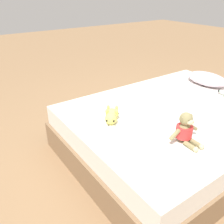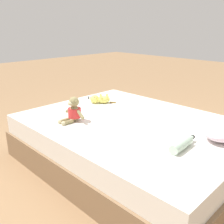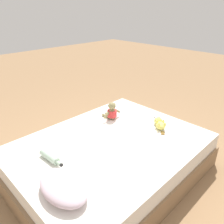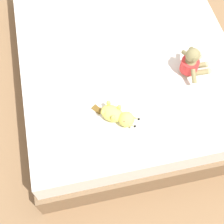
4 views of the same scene
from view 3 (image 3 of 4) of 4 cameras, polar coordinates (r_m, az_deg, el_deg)
ground_plane at (r=2.72m, az=-0.38°, el=-15.56°), size 16.00×16.00×0.00m
bed at (r=2.58m, az=-0.40°, el=-11.91°), size 1.58×2.10×0.44m
pillow at (r=1.88m, az=-12.40°, el=-18.24°), size 0.50×0.33×0.13m
plush_monkey at (r=2.88m, az=-0.15°, el=0.01°), size 0.23×0.29×0.24m
plush_yellow_creature at (r=2.77m, az=12.07°, el=-2.89°), size 0.28×0.26×0.10m
glass_bottle at (r=2.25m, az=-15.61°, el=-11.03°), size 0.32×0.09×0.07m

